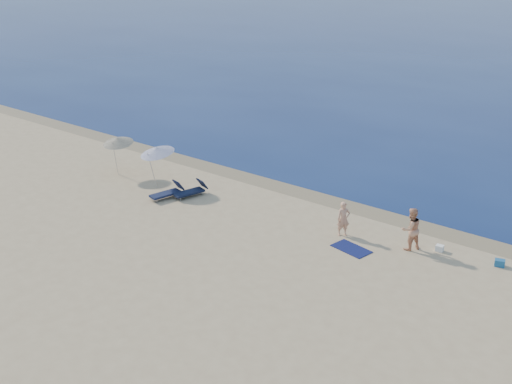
# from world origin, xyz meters

# --- Properties ---
(wet_sand_strip) EXTENTS (240.00, 1.60, 0.00)m
(wet_sand_strip) POSITION_xyz_m (0.00, 19.40, 0.00)
(wet_sand_strip) COLOR #847254
(wet_sand_strip) RESTS_ON ground
(person_left) EXTENTS (0.70, 0.71, 1.65)m
(person_left) POSITION_xyz_m (1.67, 16.21, 0.83)
(person_left) COLOR tan
(person_left) RESTS_ON ground
(person_right) EXTENTS (1.12, 1.20, 1.96)m
(person_right) POSITION_xyz_m (4.73, 16.81, 0.98)
(person_right) COLOR tan
(person_right) RESTS_ON ground
(beach_towel) EXTENTS (1.87, 1.27, 0.03)m
(beach_towel) POSITION_xyz_m (2.70, 15.22, 0.01)
(beach_towel) COLOR #0D1345
(beach_towel) RESTS_ON ground
(white_bag) EXTENTS (0.36, 0.31, 0.28)m
(white_bag) POSITION_xyz_m (5.88, 17.45, 0.14)
(white_bag) COLOR white
(white_bag) RESTS_ON ground
(blue_cooler) EXTENTS (0.48, 0.40, 0.29)m
(blue_cooler) POSITION_xyz_m (8.44, 17.70, 0.15)
(blue_cooler) COLOR #1B5E95
(blue_cooler) RESTS_ON ground
(umbrella_near) EXTENTS (2.46, 2.48, 2.49)m
(umbrella_near) POSITION_xyz_m (-9.52, 15.29, 2.11)
(umbrella_near) COLOR silver
(umbrella_near) RESTS_ON ground
(umbrella_far) EXTENTS (2.14, 2.16, 2.35)m
(umbrella_far) POSITION_xyz_m (-12.73, 15.33, 2.02)
(umbrella_far) COLOR silver
(umbrella_far) RESTS_ON ground
(lounger_left) EXTENTS (1.02, 1.96, 0.82)m
(lounger_left) POSITION_xyz_m (-7.99, 14.45, 0.30)
(lounger_left) COLOR #161D3D
(lounger_left) RESTS_ON ground
(lounger_right) EXTENTS (1.11, 1.97, 0.83)m
(lounger_right) POSITION_xyz_m (-7.14, 15.37, 0.30)
(lounger_right) COLOR #121932
(lounger_right) RESTS_ON ground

